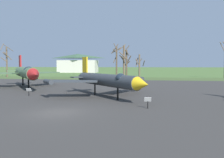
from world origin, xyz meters
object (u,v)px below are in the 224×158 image
info_placard_front_left (148,102)px  jet_fighter_front_right (26,72)px  info_placard_front_right (29,91)px  visitor_building (78,64)px  jet_fighter_front_left (106,80)px

info_placard_front_left → jet_fighter_front_right: bearing=141.3°
jet_fighter_front_right → info_placard_front_right: size_ratio=17.13×
info_placard_front_right → visitor_building: bearing=102.7°
info_placard_front_left → jet_fighter_front_right: (-18.35, 14.71, 1.79)m
info_placard_front_right → info_placard_front_left: bearing=-24.4°
info_placard_front_left → visitor_building: 90.87m
jet_fighter_front_left → jet_fighter_front_right: (-13.88, 8.52, 0.46)m
jet_fighter_front_right → info_placard_front_left: bearing=-38.7°
jet_fighter_front_right → visitor_building: 71.74m
jet_fighter_front_left → info_placard_front_right: (-8.90, -0.13, -1.37)m
jet_fighter_front_left → visitor_building: 83.51m
info_placard_front_left → info_placard_front_right: info_placard_front_left is taller
jet_fighter_front_right → visitor_building: size_ratio=0.86×
jet_fighter_front_left → visitor_building: visitor_building is taller
info_placard_front_right → visitor_building: size_ratio=0.05×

